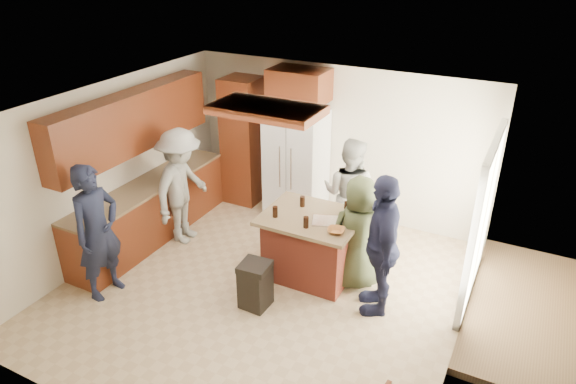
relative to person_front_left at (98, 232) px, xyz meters
The scene contains 11 objects.
person_front_left is the anchor object (origin of this frame).
person_behind_left 3.51m from the person_front_left, 46.88° to the left, with size 0.83×0.51×1.72m, color #97978F.
person_behind_right 3.32m from the person_front_left, 30.01° to the left, with size 0.77×0.50×1.58m, color #353C23.
person_side_right 3.53m from the person_front_left, 21.84° to the left, with size 1.08×0.55×1.85m, color #1C1E38.
person_counter 1.57m from the person_front_left, 85.99° to the left, with size 1.16×0.54×1.80m, color gray.
left_cabinetry 1.43m from the person_front_left, 107.36° to the left, with size 0.64×3.00×2.30m.
back_wall_units 3.24m from the person_front_left, 81.33° to the left, with size 1.80×0.60×2.45m.
refrigerator 3.34m from the person_front_left, 67.70° to the left, with size 0.90×0.76×1.80m.
kitchen_island 2.77m from the person_front_left, 35.19° to the left, with size 1.28×1.03×0.93m.
island_items 2.85m from the person_front_left, 31.26° to the left, with size 1.03×0.73×0.15m.
trash_bin 2.09m from the person_front_left, 18.73° to the left, with size 0.38×0.38×0.63m.
Camera 1 is at (2.83, -4.82, 4.23)m, focal length 32.00 mm.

